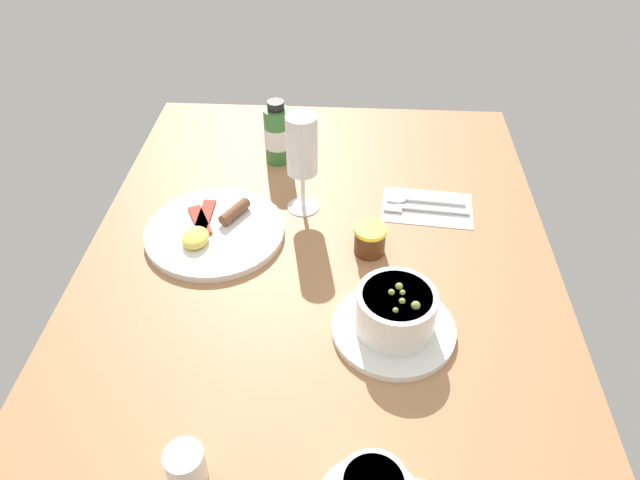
{
  "coord_description": "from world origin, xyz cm",
  "views": [
    {
      "loc": [
        -77.14,
        -4.7,
        70.5
      ],
      "look_at": [
        -0.47,
        -0.22,
        4.01
      ],
      "focal_mm": 32.83,
      "sensor_mm": 36.0,
      "label": 1
    }
  ],
  "objects_px": {
    "jam_jar": "(370,240)",
    "breakfast_plate": "(214,231)",
    "cutlery_setting": "(425,206)",
    "porridge_bowl": "(395,314)",
    "wine_glass": "(302,149)",
    "sauce_bottle_green": "(277,134)",
    "creamer_jug": "(186,466)"
  },
  "relations": [
    {
      "from": "porridge_bowl",
      "to": "sauce_bottle_green",
      "type": "xyz_separation_m",
      "value": [
        0.47,
        0.23,
        0.02
      ]
    },
    {
      "from": "creamer_jug",
      "to": "wine_glass",
      "type": "height_order",
      "value": "wine_glass"
    },
    {
      "from": "wine_glass",
      "to": "breakfast_plate",
      "type": "xyz_separation_m",
      "value": [
        -0.09,
        0.16,
        -0.12
      ]
    },
    {
      "from": "jam_jar",
      "to": "porridge_bowl",
      "type": "bearing_deg",
      "value": -168.82
    },
    {
      "from": "porridge_bowl",
      "to": "breakfast_plate",
      "type": "height_order",
      "value": "porridge_bowl"
    },
    {
      "from": "wine_glass",
      "to": "cutlery_setting",
      "type": "bearing_deg",
      "value": -87.04
    },
    {
      "from": "cutlery_setting",
      "to": "wine_glass",
      "type": "distance_m",
      "value": 0.27
    },
    {
      "from": "jam_jar",
      "to": "breakfast_plate",
      "type": "relative_size",
      "value": 0.23
    },
    {
      "from": "sauce_bottle_green",
      "to": "breakfast_plate",
      "type": "xyz_separation_m",
      "value": [
        -0.26,
        0.09,
        -0.05
      ]
    },
    {
      "from": "cutlery_setting",
      "to": "breakfast_plate",
      "type": "relative_size",
      "value": 0.72
    },
    {
      "from": "wine_glass",
      "to": "breakfast_plate",
      "type": "distance_m",
      "value": 0.22
    },
    {
      "from": "porridge_bowl",
      "to": "breakfast_plate",
      "type": "relative_size",
      "value": 0.75
    },
    {
      "from": "wine_glass",
      "to": "jam_jar",
      "type": "distance_m",
      "value": 0.21
    },
    {
      "from": "porridge_bowl",
      "to": "breakfast_plate",
      "type": "distance_m",
      "value": 0.39
    },
    {
      "from": "wine_glass",
      "to": "sauce_bottle_green",
      "type": "xyz_separation_m",
      "value": [
        0.17,
        0.07,
        -0.07
      ]
    },
    {
      "from": "porridge_bowl",
      "to": "sauce_bottle_green",
      "type": "height_order",
      "value": "sauce_bottle_green"
    },
    {
      "from": "wine_glass",
      "to": "sauce_bottle_green",
      "type": "bearing_deg",
      "value": 22.18
    },
    {
      "from": "porridge_bowl",
      "to": "sauce_bottle_green",
      "type": "distance_m",
      "value": 0.53
    },
    {
      "from": "sauce_bottle_green",
      "to": "porridge_bowl",
      "type": "bearing_deg",
      "value": -153.82
    },
    {
      "from": "jam_jar",
      "to": "breakfast_plate",
      "type": "distance_m",
      "value": 0.29
    },
    {
      "from": "wine_glass",
      "to": "porridge_bowl",
      "type": "bearing_deg",
      "value": -151.78
    },
    {
      "from": "cutlery_setting",
      "to": "wine_glass",
      "type": "bearing_deg",
      "value": 92.96
    },
    {
      "from": "cutlery_setting",
      "to": "creamer_jug",
      "type": "bearing_deg",
      "value": 149.48
    },
    {
      "from": "breakfast_plate",
      "to": "jam_jar",
      "type": "bearing_deg",
      "value": -95.79
    },
    {
      "from": "creamer_jug",
      "to": "wine_glass",
      "type": "bearing_deg",
      "value": -10.04
    },
    {
      "from": "wine_glass",
      "to": "breakfast_plate",
      "type": "relative_size",
      "value": 0.78
    },
    {
      "from": "porridge_bowl",
      "to": "wine_glass",
      "type": "bearing_deg",
      "value": 28.22
    },
    {
      "from": "wine_glass",
      "to": "sauce_bottle_green",
      "type": "relative_size",
      "value": 1.43
    },
    {
      "from": "cutlery_setting",
      "to": "breakfast_plate",
      "type": "distance_m",
      "value": 0.41
    },
    {
      "from": "jam_jar",
      "to": "sauce_bottle_green",
      "type": "bearing_deg",
      "value": 34.23
    },
    {
      "from": "wine_glass",
      "to": "jam_jar",
      "type": "height_order",
      "value": "wine_glass"
    },
    {
      "from": "sauce_bottle_green",
      "to": "jam_jar",
      "type": "bearing_deg",
      "value": -145.77
    }
  ]
}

